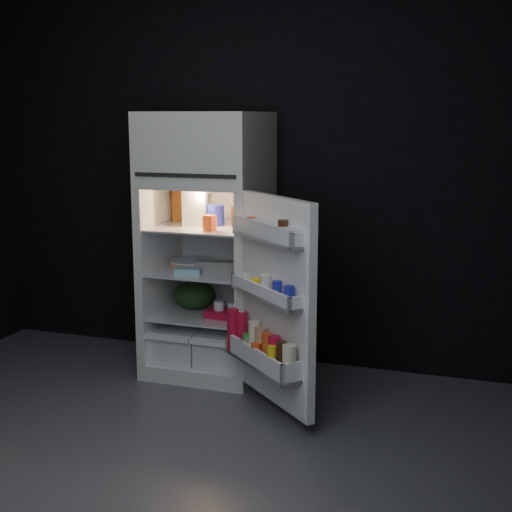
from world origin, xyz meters
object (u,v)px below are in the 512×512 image
at_px(milk_jug, 195,208).
at_px(yogurt_tray, 227,314).
at_px(refrigerator, 209,235).
at_px(fridge_door, 272,307).
at_px(egg_carton, 216,266).

xyz_separation_m(milk_jug, yogurt_tray, (0.26, -0.09, -0.69)).
relative_size(refrigerator, milk_jug, 7.42).
xyz_separation_m(fridge_door, egg_carton, (-0.57, 0.56, 0.09)).
bearing_deg(refrigerator, milk_jug, -151.01).
bearing_deg(refrigerator, yogurt_tray, -35.93).
height_order(refrigerator, milk_jug, refrigerator).
relative_size(fridge_door, milk_jug, 5.08).
xyz_separation_m(fridge_door, milk_jug, (-0.73, 0.59, 0.47)).
height_order(refrigerator, yogurt_tray, refrigerator).
distance_m(fridge_door, egg_carton, 0.80).
relative_size(egg_carton, yogurt_tray, 0.99).
relative_size(milk_jug, egg_carton, 0.87).
bearing_deg(refrigerator, fridge_door, -44.11).
distance_m(refrigerator, egg_carton, 0.22).
height_order(fridge_door, milk_jug, fridge_door).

